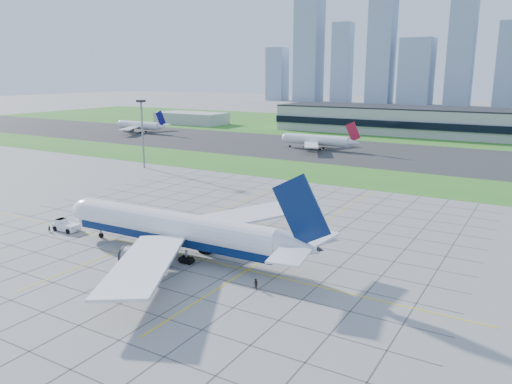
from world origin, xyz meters
TOP-DOWN VIEW (x-y plane):
  - ground at (0.00, 0.00)m, footprint 1400.00×1400.00m
  - grass_median at (0.00, 90.00)m, footprint 700.00×35.00m
  - asphalt_taxiway at (0.00, 145.00)m, footprint 700.00×75.00m
  - grass_far at (0.00, 255.00)m, footprint 700.00×145.00m
  - apron_markings at (0.43, 11.09)m, footprint 120.00×130.00m
  - terminal at (40.00, 229.87)m, footprint 260.00×43.00m
  - service_block at (-160.00, 210.00)m, footprint 50.00×25.00m
  - light_mast at (-70.00, 65.00)m, footprint 2.50×2.50m
  - city_skyline at (-8.71, 520.00)m, footprint 523.00×32.40m
  - airliner at (1.52, -1.99)m, footprint 60.55×61.31m
  - pushback_tug at (-30.50, -3.17)m, footprint 9.38×3.46m
  - crew_near at (-32.64, -5.89)m, footprint 0.68×0.68m
  - crew_far at (23.54, -8.37)m, footprint 1.11×1.01m
  - distant_jet_0 at (-152.52, 150.26)m, footprint 36.00×42.66m
  - distant_jet_1 at (-31.84, 142.18)m, footprint 37.45×42.66m

SIDE VIEW (x-z plane):
  - ground at x=0.00m, z-range 0.00..0.00m
  - apron_markings at x=0.43m, z-range 0.00..0.03m
  - grass_median at x=0.00m, z-range 0.00..0.04m
  - grass_far at x=0.00m, z-range 0.00..0.04m
  - asphalt_taxiway at x=0.00m, z-range 0.01..0.05m
  - crew_near at x=-32.64m, z-range 0.00..1.58m
  - crew_far at x=23.54m, z-range 0.00..1.84m
  - pushback_tug at x=-30.50m, z-range -0.14..2.46m
  - service_block at x=-160.00m, z-range 0.00..8.00m
  - distant_jet_0 at x=-152.52m, z-range -2.55..11.52m
  - distant_jet_1 at x=-31.84m, z-range -2.55..11.52m
  - airliner at x=1.52m, z-range -4.32..14.74m
  - terminal at x=40.00m, z-range -0.01..15.79m
  - light_mast at x=-70.00m, z-range 3.38..28.98m
  - city_skyline at x=-8.71m, z-range -20.91..139.09m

